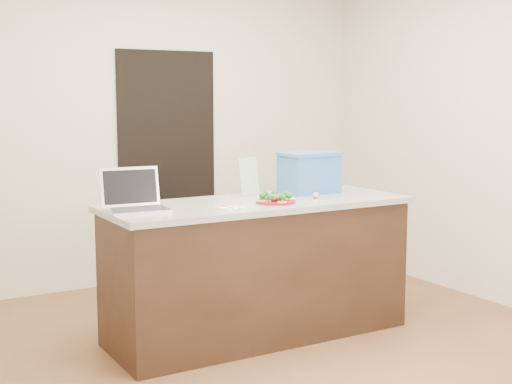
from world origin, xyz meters
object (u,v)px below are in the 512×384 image
napkin (231,207)px  chair (177,251)px  blue_box (309,172)px  laptop (134,199)px  island (258,268)px  plate (276,201)px  yogurt_bottle (316,197)px

napkin → chair: (0.00, 0.84, -0.44)m
blue_box → laptop: bearing=-176.1°
island → chair: (-0.29, 0.66, 0.02)m
island → blue_box: (0.52, 0.16, 0.60)m
island → plate: (0.05, -0.14, 0.47)m
laptop → blue_box: blue_box is taller
napkin → blue_box: (0.82, 0.34, 0.14)m
plate → yogurt_bottle: 0.28m
yogurt_bottle → blue_box: size_ratio=0.17×
island → napkin: 0.57m
yogurt_bottle → napkin: bearing=178.0°
plate → yogurt_bottle: yogurt_bottle is taller
yogurt_bottle → blue_box: blue_box is taller
yogurt_bottle → blue_box: (0.19, 0.36, 0.12)m
island → napkin: bearing=-149.6°
chair → laptop: bearing=-113.0°
napkin → yogurt_bottle: size_ratio=2.03×
chair → napkin: bearing=-71.5°
napkin → laptop: 0.59m
yogurt_bottle → chair: size_ratio=0.08×
napkin → chair: 0.94m
chair → plate: bearing=-47.8°
plate → chair: bearing=113.4°
plate → napkin: size_ratio=1.83×
plate → blue_box: blue_box is taller
napkin → chair: size_ratio=0.17×
laptop → chair: laptop is taller
blue_box → plate: bearing=-148.4°
yogurt_bottle → laptop: laptop is taller
island → chair: island is taller
plate → blue_box: 0.57m
laptop → island: bearing=3.1°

